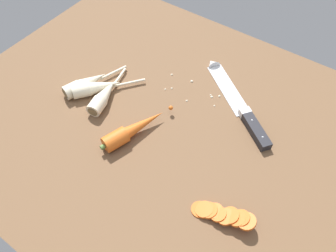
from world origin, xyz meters
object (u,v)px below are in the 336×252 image
object	(u,v)px
chefs_knife	(235,98)
parsnip_mid_left	(104,96)
whole_carrot	(132,130)
carrot_slice_stack	(223,214)
parsnip_front	(97,87)
parsnip_mid_right	(86,84)

from	to	relation	value
chefs_knife	parsnip_mid_left	distance (cm)	36.12
whole_carrot	carrot_slice_stack	bearing A→B (deg)	-11.89
carrot_slice_stack	parsnip_front	bearing A→B (deg)	165.55
whole_carrot	parsnip_mid_right	world-z (taller)	whole_carrot
parsnip_mid_left	chefs_knife	bearing A→B (deg)	35.55
parsnip_front	parsnip_mid_left	xyz separation A→B (cm)	(3.81, -1.32, 0.00)
chefs_knife	parsnip_front	bearing A→B (deg)	-149.34
chefs_knife	whole_carrot	world-z (taller)	whole_carrot
parsnip_front	whole_carrot	bearing A→B (deg)	-18.65
whole_carrot	carrot_slice_stack	world-z (taller)	whole_carrot
parsnip_front	parsnip_mid_right	distance (cm)	3.60
parsnip_front	parsnip_mid_right	xyz separation A→B (cm)	(-3.53, -0.69, 0.00)
parsnip_mid_right	chefs_knife	bearing A→B (deg)	29.01
chefs_knife	parsnip_front	size ratio (longest dim) A/B	1.72
chefs_knife	parsnip_mid_left	xyz separation A→B (cm)	(-29.37, -20.98, 1.33)
parsnip_mid_left	parsnip_front	bearing A→B (deg)	160.92
chefs_knife	carrot_slice_stack	bearing A→B (deg)	-66.60
chefs_knife	parsnip_mid_left	size ratio (longest dim) A/B	1.60
parsnip_mid_left	parsnip_mid_right	size ratio (longest dim) A/B	0.97
parsnip_mid_right	parsnip_mid_left	bearing A→B (deg)	-4.86
carrot_slice_stack	whole_carrot	bearing A→B (deg)	168.11
whole_carrot	parsnip_mid_left	size ratio (longest dim) A/B	1.11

